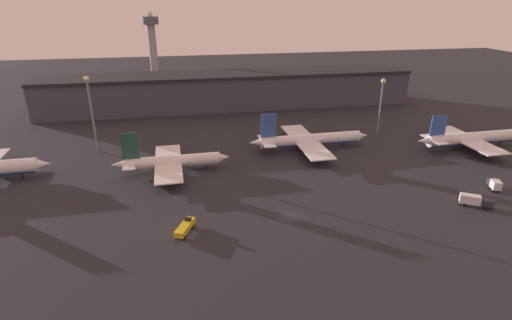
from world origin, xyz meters
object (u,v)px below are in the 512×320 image
object	(u,v)px
airplane_1	(171,162)
service_vehicle_4	(495,184)
service_vehicle_2	(185,227)
control_tower	(153,46)
service_vehicle_3	(475,200)
airplane_3	(471,139)
airplane_2	(309,140)

from	to	relation	value
airplane_1	service_vehicle_4	world-z (taller)	airplane_1
service_vehicle_2	control_tower	size ratio (longest dim) A/B	0.18
airplane_1	service_vehicle_3	bearing A→B (deg)	-27.13
airplane_1	service_vehicle_3	world-z (taller)	airplane_1
service_vehicle_3	control_tower	size ratio (longest dim) A/B	0.18
airplane_3	service_vehicle_2	world-z (taller)	airplane_3
service_vehicle_3	service_vehicle_4	distance (m)	14.41
service_vehicle_3	service_vehicle_4	bearing A→B (deg)	63.71
airplane_2	service_vehicle_2	world-z (taller)	airplane_2
airplane_2	airplane_3	world-z (taller)	airplane_2
service_vehicle_3	control_tower	xyz separation A→B (m)	(-86.17, 158.76, 23.48)
service_vehicle_2	service_vehicle_3	size ratio (longest dim) A/B	0.99
airplane_2	airplane_3	distance (m)	58.11
service_vehicle_4	control_tower	distance (m)	181.96
airplane_2	service_vehicle_3	world-z (taller)	airplane_2
airplane_2	control_tower	world-z (taller)	control_tower
service_vehicle_4	control_tower	size ratio (longest dim) A/B	0.13
control_tower	airplane_3	bearing A→B (deg)	-46.54
airplane_1	control_tower	world-z (taller)	control_tower
airplane_2	service_vehicle_4	xyz separation A→B (m)	(41.50, -41.31, -1.79)
service_vehicle_3	service_vehicle_2	bearing A→B (deg)	-149.42
airplane_1	airplane_3	size ratio (longest dim) A/B	0.84
airplane_2	airplane_3	size ratio (longest dim) A/B	1.04
service_vehicle_2	service_vehicle_3	distance (m)	74.61
airplane_3	service_vehicle_2	xyz separation A→B (m)	(-102.51, -36.34, -2.34)
service_vehicle_3	control_tower	bearing A→B (deg)	150.63
airplane_1	airplane_3	world-z (taller)	airplane_1
service_vehicle_2	service_vehicle_4	world-z (taller)	service_vehicle_4
service_vehicle_3	airplane_1	bearing A→B (deg)	-174.04
airplane_3	control_tower	world-z (taller)	control_tower
airplane_1	service_vehicle_3	xyz separation A→B (m)	(77.59, -38.14, -1.56)
airplane_2	airplane_1	bearing A→B (deg)	-168.46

